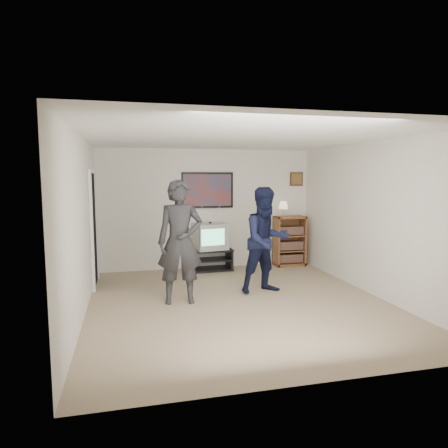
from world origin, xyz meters
name	(u,v)px	position (x,y,z in m)	size (l,w,h in m)	color
room_shell	(234,220)	(0.00, 0.35, 1.25)	(4.51, 5.00, 2.51)	#817252
media_stand	(210,260)	(0.00, 2.23, 0.22)	(0.91, 0.53, 0.44)	black
crt_television	(210,236)	(0.01, 2.23, 0.71)	(0.63, 0.53, 0.53)	#A8A8A3
bookshelf	(289,241)	(1.78, 2.28, 0.54)	(0.65, 0.37, 1.07)	brown
table_lamp	(283,209)	(1.62, 2.27, 1.24)	(0.21, 0.21, 0.33)	beige
person_tall	(180,242)	(-0.87, 0.24, 0.94)	(0.69, 0.45, 1.89)	#262628
person_short	(266,240)	(0.59, 0.46, 0.88)	(0.86, 0.67, 1.76)	black
controller_left	(174,221)	(-0.92, 0.48, 1.24)	(0.04, 0.12, 0.04)	white
controller_right	(260,228)	(0.56, 0.66, 1.05)	(0.04, 0.12, 0.04)	white
poster	(207,190)	(0.00, 2.48, 1.65)	(1.10, 0.03, 0.75)	black
air_vent	(181,176)	(-0.55, 2.48, 1.95)	(0.28, 0.02, 0.14)	white
small_picture	(296,179)	(2.00, 2.48, 1.88)	(0.30, 0.03, 0.30)	black
doorway	(93,230)	(-2.23, 1.60, 1.00)	(0.03, 0.85, 2.00)	black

